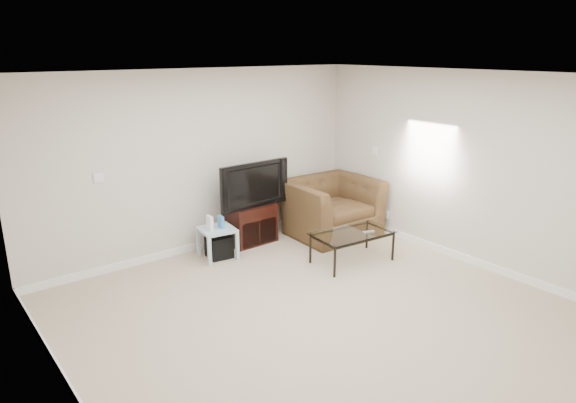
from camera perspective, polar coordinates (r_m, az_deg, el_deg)
floor at (r=5.64m, az=3.58°, el=-12.51°), size 5.00×5.00×0.00m
ceiling at (r=4.93m, az=4.12°, el=13.75°), size 5.00×5.00×0.00m
wall_back at (r=7.15m, az=-9.64°, el=4.34°), size 5.00×0.02×2.50m
wall_left at (r=4.04m, az=-23.94°, el=-6.63°), size 0.02×5.00×2.50m
wall_right at (r=7.02m, az=19.30°, el=3.41°), size 0.02×5.00×2.50m
plate_back at (r=6.61m, az=-20.30°, el=2.53°), size 0.12×0.02×0.12m
plate_right_switch at (r=7.96m, az=9.60°, el=5.60°), size 0.02×0.09×0.13m
plate_right_outlet at (r=8.00m, az=10.85°, el=-1.44°), size 0.02×0.08×0.12m
tv_stand at (r=7.54m, az=-4.23°, el=-2.43°), size 0.69×0.49×0.57m
dvd_player at (r=7.45m, az=-4.10°, el=-1.13°), size 0.41×0.29×0.06m
television at (r=7.34m, az=-4.21°, el=2.02°), size 1.06×0.24×0.65m
side_table at (r=7.04m, az=-7.83°, el=-4.59°), size 0.50×0.50×0.43m
subwoofer at (r=7.09m, az=-7.67°, el=-4.97°), size 0.34×0.34×0.31m
game_console at (r=6.88m, az=-8.69°, el=-2.38°), size 0.06×0.15×0.20m
game_case at (r=6.95m, az=-7.47°, el=-2.27°), size 0.06×0.13×0.17m
recliner at (r=7.79m, az=4.77°, el=0.38°), size 1.34×0.91×1.14m
coffee_table at (r=6.91m, az=7.13°, el=-5.04°), size 1.11×0.69×0.41m
remote at (r=6.85m, az=8.95°, el=-3.34°), size 0.17×0.09×0.02m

